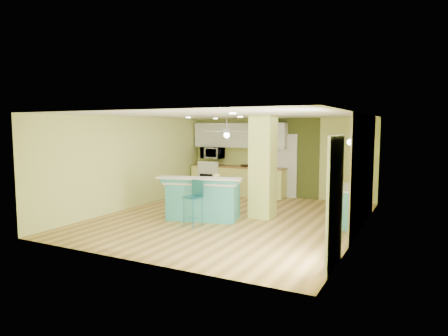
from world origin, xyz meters
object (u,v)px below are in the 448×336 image
(peninsula, at_px, (203,199))
(bar_stool, at_px, (195,196))
(fruit_bowl, at_px, (245,166))
(side_counter, at_px, (350,206))
(canister, at_px, (216,178))

(peninsula, relative_size, bar_stool, 1.99)
(peninsula, distance_m, bar_stool, 0.74)
(bar_stool, distance_m, fruit_bowl, 4.18)
(side_counter, bearing_deg, peninsula, -162.33)
(bar_stool, xyz_separation_m, canister, (0.13, 0.77, 0.32))
(side_counter, xyz_separation_m, canister, (-2.94, -0.96, 0.58))
(peninsula, relative_size, fruit_bowl, 7.27)
(peninsula, bearing_deg, bar_stool, -89.56)
(fruit_bowl, bearing_deg, canister, -77.20)
(peninsula, bearing_deg, fruit_bowl, 82.67)
(peninsula, distance_m, canister, 0.61)
(side_counter, bearing_deg, bar_stool, -150.68)
(side_counter, xyz_separation_m, fruit_bowl, (-3.70, 2.40, 0.54))
(bar_stool, relative_size, canister, 5.76)
(side_counter, relative_size, fruit_bowl, 4.73)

